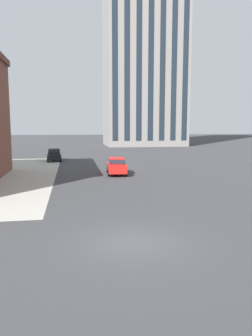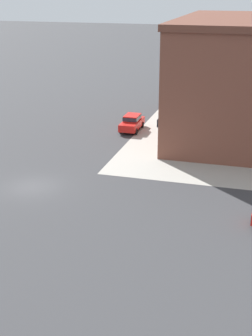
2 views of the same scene
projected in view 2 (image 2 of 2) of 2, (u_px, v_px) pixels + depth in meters
name	position (u px, v px, depth m)	size (l,w,h in m)	color
ground_plane	(32.00, 187.00, 38.52)	(320.00, 320.00, 0.00)	#38383A
car_main_southbound_near	(132.00, 122.00, 52.96)	(4.40, 1.89, 1.68)	red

